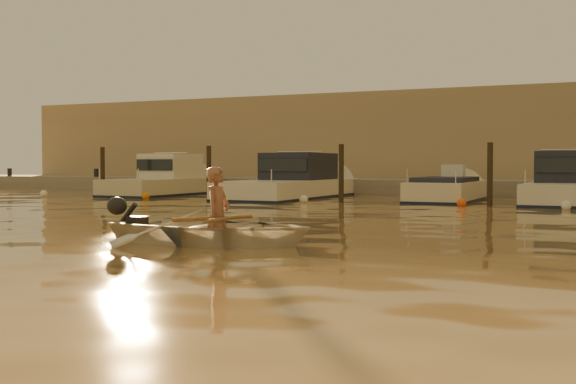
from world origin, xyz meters
The scene contains 21 objects.
ground_plane centered at (0.00, 0.00, 0.00)m, with size 160.00×160.00×0.00m, color olive.
dinghy centered at (2.39, 0.87, 0.24)m, with size 2.51×3.51×0.73m, color silver.
person centered at (2.49, 0.87, 0.49)m, with size 0.58×0.38×1.58m, color #8D5946.
outboard_motor centered at (0.90, 0.80, 0.28)m, with size 0.90×0.40×0.70m, color black, non-canonical shape.
oar_port centered at (2.64, 0.88, 0.42)m, with size 0.06×0.06×2.10m, color brown.
oar_starboard centered at (2.44, 0.87, 0.42)m, with size 0.06×0.06×2.10m, color brown.
moored_boat_1 centered at (-9.13, 16.00, 0.62)m, with size 2.33×6.89×1.75m, color beige, non-canonical shape.
moored_boat_2 centered at (-3.13, 16.00, 0.62)m, with size 2.68×8.85×1.75m, color silver, non-canonical shape.
moored_boat_3 centered at (2.97, 16.00, 0.22)m, with size 1.98×5.76×0.95m, color beige, non-canonical shape.
moored_boat_4 centered at (6.81, 16.00, 0.62)m, with size 2.18×6.74×1.75m, color silver, non-canonical shape.
piling_0 centered at (-10.50, 13.80, 0.90)m, with size 0.18×0.18×2.20m, color #2D2319.
piling_1 centered at (-5.50, 13.80, 0.90)m, with size 0.18×0.18×2.20m, color #2D2319.
piling_2 centered at (-0.20, 13.80, 0.90)m, with size 0.18×0.18×2.20m, color #2D2319.
piling_3 centered at (4.80, 13.80, 0.90)m, with size 0.18×0.18×2.20m, color #2D2319.
fender_a centered at (-12.68, 12.79, 0.10)m, with size 0.30×0.30×0.30m, color white.
fender_b centered at (-7.82, 13.01, 0.10)m, with size 0.30×0.30×0.30m, color orange.
fender_c centered at (-1.30, 13.09, 0.10)m, with size 0.30×0.30×0.30m, color white.
fender_d centered at (4.04, 13.24, 0.10)m, with size 0.30×0.30×0.30m, color #EE561C.
fender_e centered at (7.12, 13.02, 0.10)m, with size 0.30×0.30×0.30m, color white.
quay centered at (0.00, 21.50, 0.15)m, with size 52.00×4.00×1.00m, color gray.
waterfront_building centered at (0.00, 27.00, 2.40)m, with size 46.00×7.00×4.80m, color #9E8466.
Camera 1 is at (8.60, -9.49, 1.33)m, focal length 45.00 mm.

